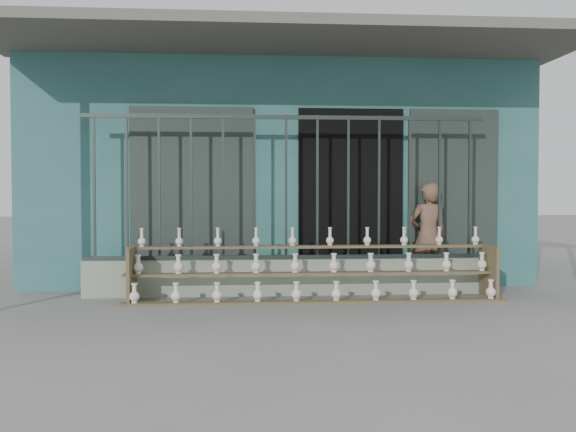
{
  "coord_description": "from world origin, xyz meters",
  "views": [
    {
      "loc": [
        -0.6,
        -6.68,
        1.27
      ],
      "look_at": [
        0.0,
        1.0,
        1.0
      ],
      "focal_mm": 40.0,
      "sensor_mm": 36.0,
      "label": 1
    }
  ],
  "objects": [
    {
      "name": "workshop_building",
      "position": [
        0.0,
        4.23,
        1.62
      ],
      "size": [
        7.4,
        6.6,
        3.21
      ],
      "color": "#2F6463",
      "rests_on": "ground"
    },
    {
      "name": "elderly_woman",
      "position": [
        1.91,
        1.61,
        0.71
      ],
      "size": [
        0.54,
        0.38,
        1.41
      ],
      "primitive_type": "imported",
      "rotation": [
        0.0,
        0.0,
        3.22
      ],
      "color": "brown",
      "rests_on": "ground"
    },
    {
      "name": "security_fence",
      "position": [
        -0.0,
        1.3,
        1.35
      ],
      "size": [
        5.0,
        0.04,
        1.8
      ],
      "color": "#283330",
      "rests_on": "parapet_wall"
    },
    {
      "name": "shelf_rack",
      "position": [
        0.31,
        0.89,
        0.36
      ],
      "size": [
        4.5,
        0.68,
        0.85
      ],
      "color": "brown",
      "rests_on": "ground"
    },
    {
      "name": "ground",
      "position": [
        0.0,
        0.0,
        0.0
      ],
      "size": [
        60.0,
        60.0,
        0.0
      ],
      "primitive_type": "plane",
      "color": "slate"
    },
    {
      "name": "parapet_wall",
      "position": [
        0.0,
        1.3,
        0.23
      ],
      "size": [
        5.0,
        0.2,
        0.45
      ],
      "primitive_type": "cube",
      "color": "gray",
      "rests_on": "ground"
    }
  ]
}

